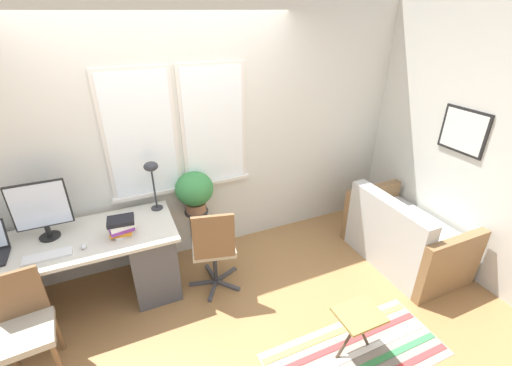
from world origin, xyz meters
TOP-DOWN VIEW (x-y plane):
  - ground_plane at (0.00, 0.00)m, footprint 14.00×14.00m
  - wall_back_with_window at (0.00, 0.81)m, footprint 9.00×0.12m
  - wall_right_with_picture at (2.66, -0.00)m, footprint 0.08×9.00m
  - desk at (-1.01, 0.36)m, footprint 1.74×0.73m
  - monitor at (-1.18, 0.48)m, footprint 0.44×0.17m
  - keyboard at (-1.17, 0.19)m, footprint 0.36×0.12m
  - mouse at (-0.91, 0.20)m, footprint 0.04×0.07m
  - desk_lamp at (-0.25, 0.60)m, footprint 0.13×0.13m
  - book_stack at (-0.59, 0.26)m, footprint 0.24×0.19m
  - desk_chair_wooden at (-1.36, -0.21)m, footprint 0.41×0.42m
  - office_chair_swivel at (0.16, 0.07)m, footprint 0.53×0.53m
  - couch_loveseat at (2.16, -0.33)m, footprint 0.75×1.22m
  - plant_stand at (0.16, 0.68)m, footprint 0.26×0.26m
  - potted_plant at (0.16, 0.68)m, footprint 0.40×0.40m
  - floor_rug_striped at (0.96, -1.11)m, footprint 1.48×0.65m
  - folding_stool at (0.96, -1.07)m, footprint 0.34×0.29m

SIDE VIEW (x-z plane):
  - ground_plane at x=0.00m, z-range 0.00..0.00m
  - floor_rug_striped at x=0.96m, z-range 0.00..0.01m
  - couch_loveseat at x=2.16m, z-range -0.11..0.69m
  - folding_stool at x=0.96m, z-range 0.16..0.59m
  - desk at x=-1.01m, z-range 0.02..0.76m
  - desk_chair_wooden at x=-1.36m, z-range 0.04..0.89m
  - plant_stand at x=0.16m, z-range 0.21..0.77m
  - office_chair_swivel at x=0.16m, z-range 0.03..0.97m
  - keyboard at x=-1.17m, z-range 0.73..0.75m
  - mouse at x=-0.91m, z-range 0.73..0.77m
  - potted_plant at x=0.16m, z-range 0.59..1.04m
  - book_stack at x=-0.59m, z-range 0.74..0.91m
  - monitor at x=-1.18m, z-range 0.76..1.29m
  - desk_lamp at x=-0.25m, z-range 0.89..1.39m
  - wall_right_with_picture at x=2.66m, z-range 0.00..2.70m
  - wall_back_with_window at x=0.00m, z-range 0.00..2.70m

